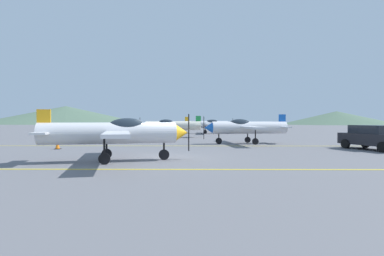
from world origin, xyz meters
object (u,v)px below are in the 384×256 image
Objects in this scene: airplane_near at (115,132)px; airplane_mid at (246,127)px; airplane_far at (171,125)px; car_sedan at (373,137)px; traffic_cone_front at (58,145)px; airplane_back at (208,124)px.

airplane_near is 13.60m from airplane_mid.
airplane_mid is 1.00× the size of airplane_far.
car_sedan is 20.97m from traffic_cone_front.
airplane_back is 26.42m from car_sedan.
airplane_mid is at bearing 145.15° from car_sedan.
airplane_back is at bearing 65.24° from traffic_cone_front.
airplane_far is at bearing 87.16° from airplane_near.
airplane_near is 20.44m from airplane_far.
airplane_back is at bearing 64.78° from airplane_far.
airplane_far is 15.77m from traffic_cone_front.
airplane_near is 1.74× the size of car_sedan.
airplane_near is 8.27m from traffic_cone_front.
airplane_far is at bearing 65.56° from traffic_cone_front.
traffic_cone_front is at bearing -114.44° from airplane_far.
airplane_back is at bearing 111.70° from car_sedan.
airplane_mid is 11.71m from airplane_far.
airplane_far is 20.55m from car_sedan.
traffic_cone_front is (-11.19, -24.27, -1.09)m from airplane_back.
airplane_back is at bearing 79.38° from airplane_near.
airplane_mid is at bearing -53.40° from airplane_far.
airplane_mid is at bearing 54.01° from airplane_near.
car_sedan is 7.89× the size of traffic_cone_front.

